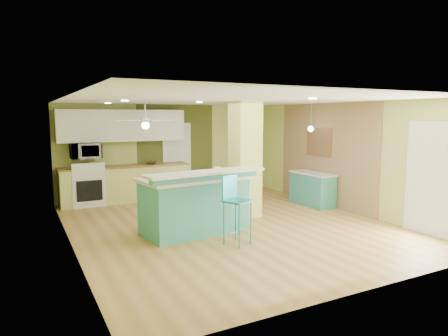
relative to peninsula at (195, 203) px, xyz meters
The scene contains 23 objects.
floor 1.01m from the peninsula, 10.26° to the left, with size 6.00×7.00×0.01m, color #A37639.
ceiling 2.11m from the peninsula, 10.26° to the left, with size 6.00×7.00×0.01m, color white.
wall_back 3.81m from the peninsula, 77.34° to the left, with size 6.00×0.01×2.50m, color #BFCA6C.
wall_front 3.52m from the peninsula, 76.25° to the right, with size 6.00×0.01×2.50m, color #BFCA6C.
wall_left 2.29m from the peninsula, behind, with size 0.01×7.00×2.50m, color #BFCA6C.
wall_right 3.89m from the peninsula, ahead, with size 0.01×7.00×2.50m, color #BFCA6C.
wood_panel 3.94m from the peninsula, 11.12° to the left, with size 0.02×3.40×2.50m, color #83664B.
olive_accent 3.84m from the peninsula, 74.32° to the left, with size 2.20×0.02×2.50m, color #454F1F.
interior_door 3.78m from the peninsula, 74.20° to the left, with size 0.82×0.05×2.00m, color silver.
french_door 4.39m from the peninsula, 29.57° to the right, with size 0.04×1.08×2.10m, color white.
column 1.75m from the peninsula, 23.80° to the left, with size 0.55×0.55×2.50m, color #D1D663.
kitchen_run 3.38m from the peninsula, 98.14° to the left, with size 3.25×0.63×0.94m.
stove 3.63m from the peninsula, 113.17° to the left, with size 0.76×0.66×1.08m.
upper_cabinets 3.77m from the peninsula, 97.86° to the left, with size 3.20×0.34×0.80m, color white.
microwave 3.72m from the peninsula, 113.11° to the left, with size 0.70×0.48×0.39m, color white.
ceiling_fan 2.64m from the peninsula, 97.40° to the left, with size 1.41×1.41×0.61m.
pendant_lamp 3.82m from the peninsula, 14.52° to the left, with size 0.14×0.14×0.69m.
wall_decor 4.03m from the peninsula, 14.07° to the left, with size 0.03×0.90×0.70m, color brown.
peninsula is the anchor object (origin of this frame).
bar_stool 1.00m from the peninsula, 70.22° to the right, with size 0.51×0.51×1.18m.
side_counter 3.62m from the peninsula, 13.43° to the left, with size 0.53×1.25×0.81m.
fruit_bowl 3.31m from the peninsula, 86.82° to the left, with size 0.27×0.27×0.07m, color #3D2A18.
canister 0.78m from the peninsula, ahead, with size 0.14×0.14×0.15m, color yellow.
Camera 1 is at (-3.73, -6.92, 2.18)m, focal length 32.00 mm.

